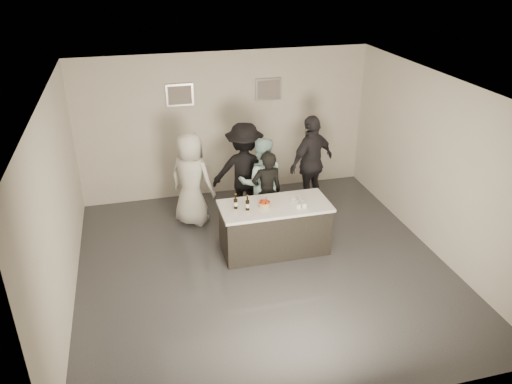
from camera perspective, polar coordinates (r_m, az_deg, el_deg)
floor at (r=8.42m, az=0.86°, el=-8.51°), size 6.00×6.00×0.00m
ceiling at (r=7.15m, az=1.03°, el=11.68°), size 6.00×6.00×0.00m
wall_back at (r=10.38m, az=-3.50°, el=7.64°), size 6.00×0.04×3.00m
wall_front at (r=5.27m, az=9.86°, el=-12.93°), size 6.00×0.04×3.00m
wall_left at (r=7.52m, az=-21.69°, el=-1.76°), size 0.04×6.00×3.00m
wall_right at (r=8.88m, az=19.97°, el=2.79°), size 0.04×6.00×3.00m
picture_left at (r=10.03m, az=-8.71°, el=10.90°), size 0.54×0.04×0.44m
picture_right at (r=10.36m, az=1.42°, el=11.68°), size 0.54×0.04×0.44m
bar_counter at (r=8.61m, az=2.13°, el=-4.11°), size 1.86×0.86×0.90m
cake at (r=8.32m, az=0.96°, el=-1.42°), size 0.20×0.20×0.07m
beer_bottle_a at (r=8.22m, az=-2.34°, el=-1.08°), size 0.07×0.07×0.26m
beer_bottle_b at (r=8.16m, az=-0.98°, el=-1.25°), size 0.07×0.07×0.26m
tumbler_cluster at (r=8.45m, az=4.90°, el=-1.06°), size 0.19×0.40×0.08m
candles at (r=8.07m, az=0.38°, el=-2.62°), size 0.24×0.08×0.01m
person_main_black at (r=9.07m, az=1.24°, el=-0.01°), size 0.59×0.40×1.58m
person_main_blue at (r=9.25m, az=0.59°, el=1.10°), size 0.93×0.77×1.75m
person_guest_left at (r=9.38m, az=-7.41°, el=1.43°), size 1.05×1.00×1.80m
person_guest_right at (r=9.93m, az=6.36°, el=3.35°), size 1.23×0.94×1.94m
person_guest_back at (r=9.49m, az=-1.30°, el=2.36°), size 1.40×1.05×1.92m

